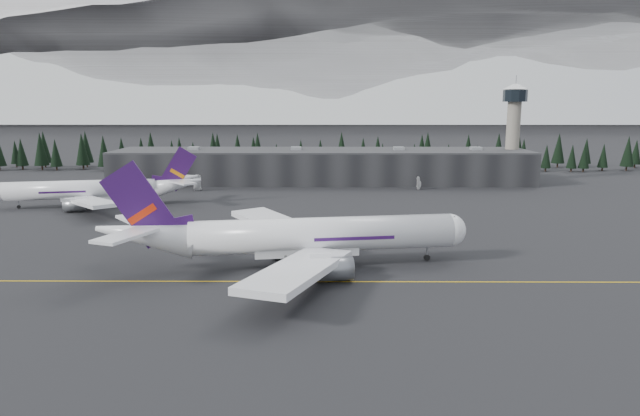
{
  "coord_description": "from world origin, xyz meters",
  "views": [
    {
      "loc": [
        0.78,
        -97.4,
        30.86
      ],
      "look_at": [
        0.0,
        20.0,
        9.0
      ],
      "focal_mm": 32.0,
      "sensor_mm": 36.0,
      "label": 1
    }
  ],
  "objects_px": {
    "gse_vehicle_b": "(419,187)",
    "jet_parked": "(100,190)",
    "terminal": "(322,166)",
    "gse_vehicle_a": "(198,188)",
    "jet_main": "(291,236)",
    "control_tower": "(514,121)"
  },
  "relations": [
    {
      "from": "gse_vehicle_b",
      "to": "jet_parked",
      "type": "bearing_deg",
      "value": -76.53
    },
    {
      "from": "jet_parked",
      "to": "terminal",
      "type": "bearing_deg",
      "value": -152.53
    },
    {
      "from": "gse_vehicle_b",
      "to": "terminal",
      "type": "bearing_deg",
      "value": -124.65
    },
    {
      "from": "terminal",
      "to": "jet_parked",
      "type": "relative_size",
      "value": 2.7
    },
    {
      "from": "gse_vehicle_a",
      "to": "jet_main",
      "type": "bearing_deg",
      "value": -75.72
    },
    {
      "from": "jet_main",
      "to": "gse_vehicle_b",
      "type": "bearing_deg",
      "value": 58.82
    },
    {
      "from": "terminal",
      "to": "control_tower",
      "type": "relative_size",
      "value": 4.24
    },
    {
      "from": "terminal",
      "to": "gse_vehicle_b",
      "type": "distance_m",
      "value": 40.68
    },
    {
      "from": "jet_main",
      "to": "jet_parked",
      "type": "bearing_deg",
      "value": 125.13
    },
    {
      "from": "control_tower",
      "to": "gse_vehicle_b",
      "type": "distance_m",
      "value": 51.46
    },
    {
      "from": "terminal",
      "to": "jet_main",
      "type": "bearing_deg",
      "value": -92.66
    },
    {
      "from": "terminal",
      "to": "jet_parked",
      "type": "xyz_separation_m",
      "value": [
        -66.62,
        -53.54,
        -1.33
      ]
    },
    {
      "from": "control_tower",
      "to": "gse_vehicle_b",
      "type": "xyz_separation_m",
      "value": [
        -40.06,
        -23.08,
        -22.6
      ]
    },
    {
      "from": "gse_vehicle_b",
      "to": "jet_main",
      "type": "bearing_deg",
      "value": -27.31
    },
    {
      "from": "jet_main",
      "to": "terminal",
      "type": "bearing_deg",
      "value": 78.7
    },
    {
      "from": "jet_main",
      "to": "gse_vehicle_b",
      "type": "distance_m",
      "value": 105.48
    },
    {
      "from": "control_tower",
      "to": "gse_vehicle_a",
      "type": "bearing_deg",
      "value": -167.47
    },
    {
      "from": "jet_main",
      "to": "jet_parked",
      "type": "xyz_separation_m",
      "value": [
        -61.17,
        63.85,
        -0.87
      ]
    },
    {
      "from": "jet_parked",
      "to": "gse_vehicle_a",
      "type": "bearing_deg",
      "value": -138.35
    },
    {
      "from": "jet_main",
      "to": "gse_vehicle_b",
      "type": "xyz_separation_m",
      "value": [
        40.39,
        97.31,
        -5.04
      ]
    },
    {
      "from": "gse_vehicle_a",
      "to": "gse_vehicle_b",
      "type": "bearing_deg",
      "value": -5.55
    },
    {
      "from": "jet_parked",
      "to": "gse_vehicle_a",
      "type": "height_order",
      "value": "jet_parked"
    }
  ]
}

